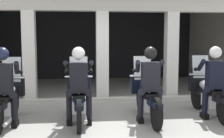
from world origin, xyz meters
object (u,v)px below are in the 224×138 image
(motorcycle_center_right, at_px, (147,96))
(motorcycle_far_right, at_px, (208,93))
(motorcycle_far_left, at_px, (8,99))
(police_officer_center_right, at_px, (150,78))
(police_officer_center_left, at_px, (79,79))
(police_officer_far_right, at_px, (214,76))
(motorcycle_center_left, at_px, (79,97))
(police_officer_far_left, at_px, (3,80))

(motorcycle_center_right, relative_size, motorcycle_far_right, 1.00)
(motorcycle_far_left, bearing_deg, motorcycle_center_right, 7.57)
(police_officer_center_right, bearing_deg, police_officer_center_left, -169.94)
(police_officer_center_left, distance_m, police_officer_far_right, 2.94)
(motorcycle_center_left, xyz_separation_m, police_officer_far_right, (2.93, -0.16, 0.44))
(police_officer_center_left, height_order, police_officer_center_right, same)
(motorcycle_center_right, height_order, police_officer_center_right, police_officer_center_right)
(motorcycle_center_right, bearing_deg, motorcycle_center_left, -169.94)
(motorcycle_center_right, relative_size, police_officer_center_right, 1.29)
(motorcycle_far_left, xyz_separation_m, motorcycle_center_left, (1.47, 0.02, 0.00))
(police_officer_center_right, bearing_deg, motorcycle_far_left, -174.67)
(motorcycle_center_left, xyz_separation_m, motorcycle_far_right, (2.94, 0.13, 0.00))
(motorcycle_center_left, height_order, police_officer_center_right, police_officer_center_right)
(motorcycle_center_left, xyz_separation_m, motorcycle_center_right, (1.47, -0.02, 0.00))
(police_officer_far_left, distance_m, police_officer_center_left, 1.47)
(motorcycle_center_left, height_order, police_officer_center_left, police_officer_center_left)
(police_officer_far_left, bearing_deg, police_officer_far_right, 9.40)
(police_officer_far_left, bearing_deg, police_officer_center_left, 8.37)
(motorcycle_center_right, xyz_separation_m, police_officer_center_right, (-0.00, -0.28, 0.44))
(police_officer_far_left, xyz_separation_m, police_officer_far_right, (4.40, 0.15, 0.00))
(motorcycle_far_right, distance_m, police_officer_far_right, 0.52)
(police_officer_center_left, relative_size, motorcycle_center_right, 0.78)
(motorcycle_center_left, bearing_deg, motorcycle_far_left, -173.20)
(police_officer_center_left, bearing_deg, motorcycle_far_left, 175.82)
(police_officer_center_left, height_order, motorcycle_far_right, police_officer_center_left)
(police_officer_far_left, height_order, motorcycle_far_right, police_officer_far_left)
(police_officer_far_right, bearing_deg, motorcycle_far_right, 92.99)
(motorcycle_center_left, relative_size, motorcycle_center_right, 1.00)
(motorcycle_far_left, distance_m, police_officer_center_left, 1.55)
(police_officer_center_left, distance_m, motorcycle_far_right, 3.00)
(police_officer_far_left, xyz_separation_m, police_officer_center_right, (2.94, 0.01, 0.00))
(motorcycle_center_right, bearing_deg, police_officer_center_left, -158.99)
(motorcycle_far_left, bearing_deg, motorcycle_center_left, 8.37)
(motorcycle_center_right, distance_m, motorcycle_far_right, 1.47)
(motorcycle_far_left, distance_m, motorcycle_center_left, 1.47)
(motorcycle_far_left, relative_size, police_officer_far_left, 1.29)
(motorcycle_far_left, distance_m, motorcycle_center_right, 2.94)
(motorcycle_center_left, relative_size, police_officer_far_right, 1.29)
(police_officer_center_right, distance_m, police_officer_far_right, 1.47)
(motorcycle_far_left, distance_m, police_officer_far_right, 4.43)
(motorcycle_far_left, distance_m, police_officer_far_left, 0.52)
(motorcycle_far_right, bearing_deg, police_officer_center_left, -168.77)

